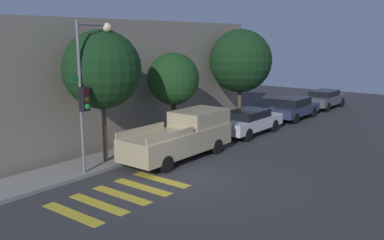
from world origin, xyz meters
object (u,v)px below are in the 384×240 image
Objects in this scene: traffic_light_pole at (88,81)px; pickup_truck at (183,136)px; sedan_middle at (293,108)px; sedan_near_corner at (249,121)px; tree_near_corner at (102,70)px; sedan_far_end at (325,98)px; tree_far_end at (240,61)px; tree_midblock at (173,79)px.

pickup_truck is (4.06, -1.27, -2.69)m from traffic_light_pole.
traffic_light_pole is 1.33× the size of sedan_middle.
tree_near_corner is at bearing 167.59° from sedan_near_corner.
tree_near_corner is (-2.85, 1.90, 3.01)m from pickup_truck.
sedan_far_end is 0.80× the size of tree_far_end.
tree_near_corner is (-14.27, 1.90, 3.25)m from sedan_middle.
pickup_truck is 1.28× the size of sedan_middle.
pickup_truck is at bearing 180.00° from sedan_near_corner.
traffic_light_pole is at bearing 176.52° from sedan_far_end.
tree_midblock reaches higher than sedan_far_end.
sedan_middle is 10.30m from tree_midblock.
sedan_middle is 5.46m from sedan_far_end.
traffic_light_pole is 10.34m from sedan_near_corner.
sedan_near_corner is 11.11m from sedan_far_end.
tree_midblock is at bearing 0.00° from tree_near_corner.
tree_far_end is (-3.58, 1.90, 3.13)m from sedan_middle.
tree_near_corner is 1.23× the size of tree_midblock.
tree_near_corner is at bearing -180.00° from tree_far_end.
tree_midblock is at bearing 6.28° from traffic_light_pole.
traffic_light_pole reaches higher than sedan_near_corner.
tree_near_corner is at bearing 146.32° from pickup_truck.
sedan_middle reaches higher than sedan_near_corner.
sedan_middle is (15.49, -1.27, -2.93)m from traffic_light_pole.
sedan_middle is at bearing -0.00° from pickup_truck.
pickup_truck is at bearing -130.41° from tree_midblock.
traffic_light_pole is 21.19m from sedan_far_end.
pickup_truck is 0.99× the size of tree_far_end.
pickup_truck is 1.23× the size of sedan_far_end.
pickup_truck is 8.57m from tree_far_end.
tree_near_corner reaches higher than pickup_truck.
pickup_truck is at bearing 180.00° from sedan_middle.
tree_near_corner reaches higher than sedan_near_corner.
sedan_middle reaches higher than sedan_far_end.
traffic_light_pole is at bearing -173.72° from tree_midblock.
traffic_light_pole is 1.41m from tree_near_corner.
tree_far_end is (10.69, 0.00, -0.13)m from tree_near_corner.
sedan_near_corner is at bearing -7.37° from traffic_light_pole.
pickup_truck is at bearing -17.38° from traffic_light_pole.
tree_midblock is 0.79× the size of tree_far_end.
traffic_light_pole reaches higher than sedan_middle.
tree_near_corner is (-8.62, 1.90, 3.26)m from sedan_near_corner.
tree_midblock is (4.46, 0.00, -0.74)m from tree_near_corner.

